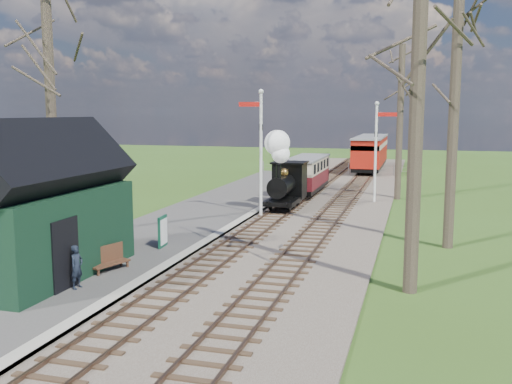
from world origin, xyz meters
The scene contains 19 objects.
ground centered at (0.00, 0.00, 0.00)m, with size 140.00×140.00×0.00m, color #38571B.
distant_hills centered at (1.40, 64.38, -16.21)m, with size 114.40×48.00×22.02m.
ballast_bed centered at (1.30, 22.00, 0.05)m, with size 8.00×60.00×0.10m, color brown.
track_near centered at (0.00, 22.00, 0.10)m, with size 1.60×60.00×0.15m.
track_far centered at (2.60, 22.00, 0.10)m, with size 1.60×60.00×0.15m.
platform centered at (-3.50, 14.00, 0.10)m, with size 5.00×44.00×0.20m, color #474442.
coping_strip centered at (-1.20, 14.00, 0.10)m, with size 0.40×44.00×0.21m, color #B2AD9E.
station_shed centered at (-4.30, 4.00, 2.27)m, with size 3.25×6.30×4.78m.
semaphore_near centered at (-0.77, 16.00, 3.62)m, with size 1.22×0.24×6.22m.
semaphore_far centered at (4.37, 22.00, 3.35)m, with size 1.22×0.24×5.72m.
bare_trees centered at (1.33, 10.10, 5.21)m, with size 15.51×22.39×12.00m.
fence_line centered at (0.30, 36.00, 0.55)m, with size 12.60×0.08×1.00m.
locomotive centered at (-0.01, 18.13, 1.89)m, with size 1.63×3.79×4.06m.
coach centered at (0.00, 24.19, 1.39)m, with size 1.90×6.50×2.00m.
red_carriage_a centered at (2.60, 37.23, 1.67)m, with size 2.34×5.80×2.46m.
red_carriage_b centered at (2.60, 42.73, 1.67)m, with size 2.34×5.80×2.46m.
sign_board centered at (-2.36, 8.39, 0.77)m, with size 0.17×0.79×1.15m.
bench centered at (-2.68, 5.03, 0.57)m, with size 0.81×1.43×0.79m.
person centered at (-2.55, 3.15, 0.82)m, with size 0.45×0.30×1.24m, color black.
Camera 1 is at (6.57, -10.45, 5.15)m, focal length 40.00 mm.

